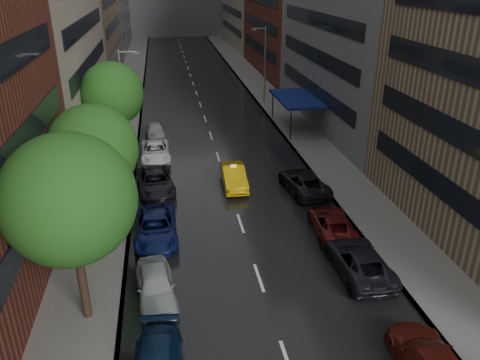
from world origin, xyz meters
name	(u,v)px	position (x,y,z in m)	size (l,w,h in m)	color
road	(198,97)	(0.00, 50.00, 0.01)	(14.00, 140.00, 0.01)	black
sidewalk_left	(127,99)	(-9.00, 50.00, 0.07)	(4.00, 140.00, 0.15)	gray
sidewalk_right	(265,94)	(9.00, 50.00, 0.07)	(4.00, 140.00, 0.15)	gray
tree_near	(69,200)	(-8.60, 8.23, 6.24)	(5.72, 5.72, 9.12)	#382619
tree_mid	(93,149)	(-8.60, 15.98, 5.66)	(5.19, 5.19, 8.28)	#382619
tree_far	(112,93)	(-8.60, 29.46, 5.69)	(5.22, 5.22, 8.32)	#382619
taxi	(234,177)	(0.44, 21.79, 0.79)	(1.67, 4.79, 1.58)	yellow
parked_cars_left	(156,198)	(-5.40, 19.20, 0.75)	(3.04, 34.85, 1.56)	#0D1E3E
parked_cars_right	(345,241)	(5.40, 11.64, 0.75)	(3.07, 23.41, 1.56)	#5C1B12
street_lamp_left	(124,101)	(-7.72, 30.00, 4.89)	(1.74, 0.22, 9.00)	gray
street_lamp_right	(264,64)	(7.72, 45.00, 4.89)	(1.74, 0.22, 9.00)	gray
awning	(297,99)	(8.98, 35.00, 3.13)	(4.00, 8.00, 3.12)	navy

